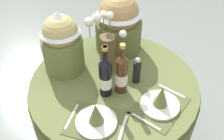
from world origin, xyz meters
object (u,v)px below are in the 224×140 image
flower_vase (106,48)px  wine_bottle_right (105,77)px  gift_tub_back_right (119,19)px  place_setting_left (96,118)px  dining_table (114,95)px  place_setting_right (161,101)px  pepper_mill (137,71)px  wine_bottle_left (122,74)px  gift_tub_back_left (61,40)px

flower_vase → wine_bottle_right: flower_vase is taller
wine_bottle_right → gift_tub_back_right: (0.27, 0.42, 0.11)m
place_setting_left → gift_tub_back_right: (0.41, 0.62, 0.21)m
dining_table → place_setting_right: 0.40m
place_setting_right → pepper_mill: bearing=97.5°
place_setting_right → flower_vase: flower_vase is taller
dining_table → place_setting_left: (-0.23, -0.28, 0.18)m
wine_bottle_right → gift_tub_back_right: 0.51m
flower_vase → wine_bottle_left: size_ratio=1.22×
place_setting_left → flower_vase: bearing=60.6°
flower_vase → wine_bottle_right: 0.22m
place_setting_right → gift_tub_back_right: bearing=89.0°
place_setting_right → flower_vase: size_ratio=0.95×
wine_bottle_right → gift_tub_back_left: gift_tub_back_left is taller
flower_vase → place_setting_left: bearing=-119.4°
place_setting_left → wine_bottle_right: (0.14, 0.20, 0.09)m
dining_table → pepper_mill: pepper_mill is taller
place_setting_left → pepper_mill: 0.43m
flower_vase → gift_tub_back_left: size_ratio=0.99×
dining_table → pepper_mill: 0.27m
place_setting_right → gift_tub_back_left: bearing=126.8°
gift_tub_back_left → wine_bottle_left: bearing=-52.9°
place_setting_left → pepper_mill: pepper_mill is taller
place_setting_left → pepper_mill: size_ratio=2.13×
pepper_mill → gift_tub_back_left: size_ratio=0.45×
wine_bottle_left → wine_bottle_right: (-0.10, 0.01, -0.00)m
dining_table → wine_bottle_right: size_ratio=3.15×
wine_bottle_left → wine_bottle_right: wine_bottle_right is taller
flower_vase → wine_bottle_right: size_ratio=1.21×
wine_bottle_right → pepper_mill: size_ratio=1.84×
flower_vase → gift_tub_back_right: size_ratio=0.92×
pepper_mill → gift_tub_back_left: (-0.40, 0.33, 0.15)m
dining_table → gift_tub_back_right: gift_tub_back_right is taller
wine_bottle_right → pepper_mill: 0.24m
place_setting_left → dining_table: bearing=50.8°
dining_table → gift_tub_back_right: (0.19, 0.34, 0.39)m
flower_vase → wine_bottle_left: bearing=-85.3°
gift_tub_back_right → flower_vase: bearing=-130.1°
pepper_mill → wine_bottle_right: bearing=-174.7°
gift_tub_back_right → dining_table: bearing=-118.4°
flower_vase → gift_tub_back_right: bearing=49.9°
gift_tub_back_left → gift_tub_back_right: bearing=9.1°
dining_table → pepper_mill: (0.14, -0.06, 0.23)m
dining_table → wine_bottle_left: bearing=-81.4°
place_setting_right → gift_tub_back_left: size_ratio=0.94×
flower_vase → place_setting_right: bearing=-67.4°
wine_bottle_left → gift_tub_back_right: gift_tub_back_right is taller
place_setting_left → gift_tub_back_left: size_ratio=0.95×
flower_vase → wine_bottle_right: bearing=-113.5°
gift_tub_back_right → wine_bottle_right: bearing=-123.1°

